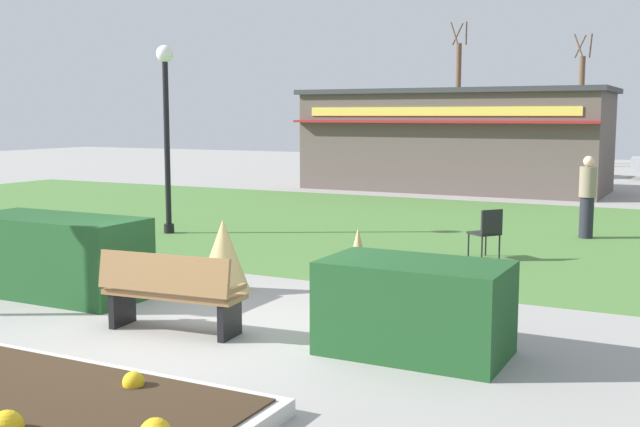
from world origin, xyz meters
name	(u,v)px	position (x,y,z in m)	size (l,w,h in m)	color
ground_plane	(186,332)	(0.00, 0.00, 0.00)	(80.00, 80.00, 0.00)	#999691
lawn_patch	(439,230)	(0.00, 9.16, 0.00)	(36.00, 12.00, 0.01)	#4C7A38
park_bench	(171,292)	(-0.15, -0.09, 0.48)	(1.74, 0.67, 0.95)	olive
hedge_left	(56,256)	(-2.75, 0.70, 0.56)	(2.63, 1.10, 1.11)	#1E4C23
hedge_right	(415,308)	(2.63, 0.45, 0.50)	(1.92, 1.10, 0.99)	#1E4C23
ornamental_grass_behind_left	(223,256)	(-0.78, 1.92, 0.53)	(0.77, 0.77, 1.06)	tan
ornamental_grass_behind_right	(358,272)	(1.46, 1.61, 0.56)	(0.55, 0.55, 1.12)	tan
lamppost_mid	(166,115)	(-4.98, 6.04, 2.51)	(0.36, 0.36, 3.96)	black
trash_bin	(473,315)	(3.15, 0.84, 0.39)	(0.52, 0.52, 0.78)	#2D4233
food_kiosk	(455,140)	(-2.54, 18.36, 1.70)	(10.10, 4.43, 3.37)	#594C47
cafe_chair_east	(488,230)	(1.89, 6.14, 0.53)	(0.62, 0.62, 0.89)	black
person_strolling	(587,196)	(3.07, 9.41, 0.86)	(0.34, 0.34, 1.69)	#23232D
parked_car_west_slot	(433,157)	(-5.96, 26.12, 0.64)	(4.22, 2.09, 1.20)	maroon
parked_car_center_slot	(548,160)	(-0.90, 26.13, 0.64)	(4.30, 2.25, 1.20)	#2D6638
tree_left_bg	(458,101)	(-6.61, 31.86, 3.24)	(0.91, 0.96, 7.21)	brown
tree_right_bg	(581,108)	(-0.69, 32.76, 2.84)	(0.91, 0.96, 6.42)	brown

